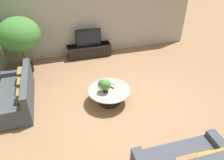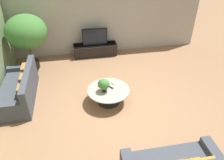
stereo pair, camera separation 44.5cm
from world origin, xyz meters
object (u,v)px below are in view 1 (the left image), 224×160
Objects in this scene: coffee_table at (109,93)px; couch_by_wall at (18,95)px; media_console at (89,50)px; television at (88,38)px; potted_plant_tabletop at (105,85)px; potted_palm_tall at (19,36)px.

coffee_table is 0.58× the size of couch_by_wall.
media_console is at bearing 90.54° from coffee_table.
television is 2.84m from potted_plant_tabletop.
media_console is 0.82× the size of couch_by_wall.
television is at bearing 133.10° from couch_by_wall.
coffee_table is 0.36m from potted_plant_tabletop.
couch_by_wall reaches higher than media_console.
television is 2.31m from potted_palm_tall.
potted_palm_tall is (-2.18, -0.54, 1.05)m from media_console.
television is 2.44× the size of potted_plant_tabletop.
couch_by_wall is (-2.35, -2.20, -0.45)m from television.
potted_plant_tabletop is (2.25, -0.64, 0.33)m from couch_by_wall.
television is 2.82m from coffee_table.
coffee_table is (0.03, -2.78, 0.06)m from media_console.
coffee_table is 0.62× the size of potted_palm_tall.
media_console is at bearing 133.12° from couch_by_wall.
potted_palm_tall is 4.96× the size of potted_plant_tabletop.
coffee_table is at bearing -89.46° from television.
potted_palm_tall is at bearing 174.40° from couch_by_wall.
media_console is 2.48m from potted_palm_tall.
couch_by_wall reaches higher than potted_plant_tabletop.
television is at bearing -90.00° from media_console.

